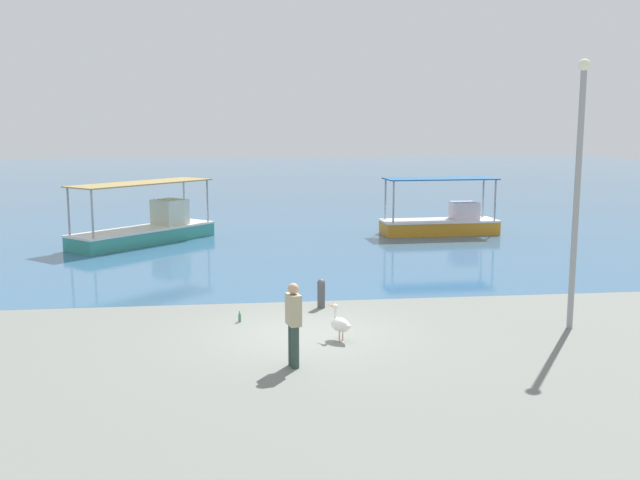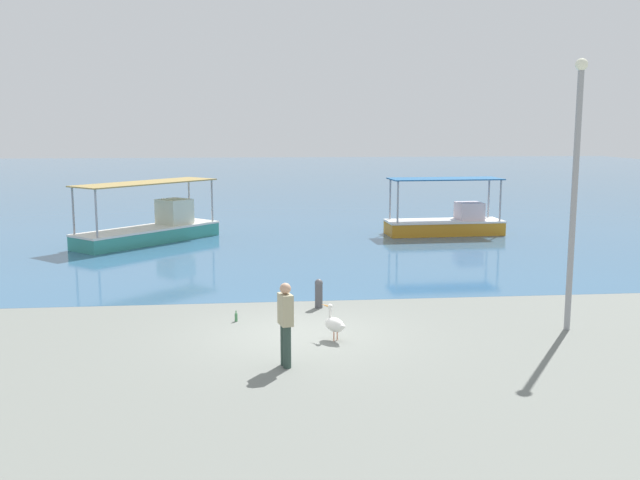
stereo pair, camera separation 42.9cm
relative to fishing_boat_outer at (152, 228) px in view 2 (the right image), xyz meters
name	(u,v)px [view 2 (the right image)]	position (x,y,z in m)	size (l,w,h in m)	color
ground	(298,333)	(5.04, -13.66, -0.59)	(120.00, 120.00, 0.00)	slate
harbor_water	(260,179)	(5.04, 34.34, -0.59)	(110.00, 90.00, 0.00)	#345F85
fishing_boat_outer	(152,228)	(0.00, 0.00, 0.00)	(5.65, 5.81, 2.47)	teal
fishing_boat_far_right	(447,222)	(12.62, 0.78, -0.03)	(5.16, 1.89, 2.46)	orange
pelican	(335,324)	(5.81, -14.28, -0.21)	(0.56, 0.72, 0.80)	#E0997A
lamp_post	(575,182)	(11.33, -13.98, 2.87)	(0.28, 0.28, 6.19)	gray
mooring_bollard	(319,292)	(5.75, -11.40, -0.18)	(0.21, 0.21, 0.77)	#47474C
fisherman_standing	(286,322)	(4.65, -15.91, 0.32)	(0.31, 0.44, 1.69)	#2C4139
glass_bottle	(236,317)	(3.61, -12.51, -0.48)	(0.07, 0.07, 0.27)	#3F7F4C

